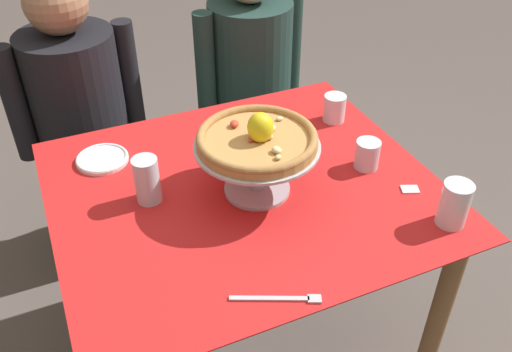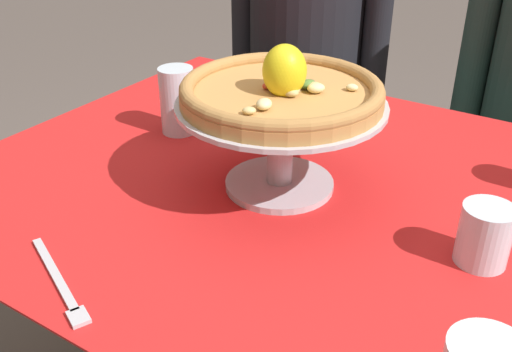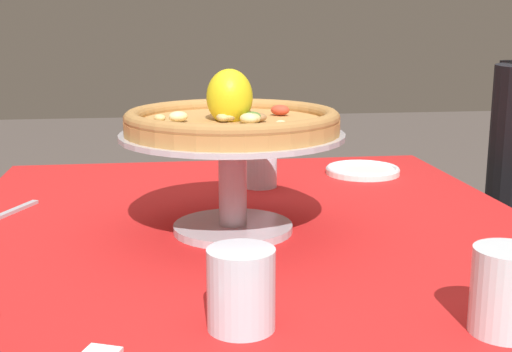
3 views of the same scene
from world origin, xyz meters
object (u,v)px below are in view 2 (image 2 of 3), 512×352
Objects in this scene: pizza_stand at (280,133)px; diner_left at (305,91)px; pizza at (282,90)px; side_plate at (215,86)px; sugar_packet at (492,338)px; water_glass_side_right at (484,239)px; dinner_fork at (60,284)px; water_glass_side_left at (178,104)px.

diner_left is (-0.39, 0.82, -0.27)m from pizza_stand.
pizza is 2.05× the size of side_plate.
diner_left reaches higher than sugar_packet.
side_plate is 0.94m from sugar_packet.
side_plate is (-0.74, 0.35, -0.03)m from water_glass_side_right.
diner_left is at bearing 128.71° from sugar_packet.
water_glass_side_right is 0.59m from dinner_fork.
pizza_stand is 3.87× the size of water_glass_side_right.
side_plate is (-0.09, 0.24, -0.05)m from water_glass_side_left.
water_glass_side_right is at bearing 38.20° from dinner_fork.
water_glass_side_left is at bearing 159.59° from sugar_packet.
water_glass_side_left is 0.86× the size of side_plate.
pizza_stand is 0.46m from sugar_packet.
water_glass_side_right is at bearing 109.88° from sugar_packet.
side_plate is at bearing -89.26° from diner_left.
pizza_stand is at bearing -64.52° from diner_left.
water_glass_side_left is 0.52m from dinner_fork.
dinner_fork is (-0.11, -0.39, -0.10)m from pizza_stand.
pizza_stand is 2.16× the size of side_plate.
water_glass_side_left is 0.75m from sugar_packet.
water_glass_side_left is 0.69× the size of dinner_fork.
pizza_stand is 0.08m from pizza.
side_plate is (-0.38, 0.33, -0.10)m from pizza_stand.
water_glass_side_left is at bearing 164.15° from pizza.
side_plate is 0.52m from diner_left.
pizza is at bearing 175.66° from water_glass_side_right.
water_glass_side_right is (0.35, -0.03, -0.14)m from pizza.
diner_left reaches higher than dinner_fork.
diner_left is (-0.74, 0.84, -0.20)m from water_glass_side_right.
pizza_stand reaches higher than side_plate.
water_glass_side_left reaches higher than sugar_packet.
pizza_stand reaches higher than dinner_fork.
pizza_stand is 1.73× the size of dinner_fork.
pizza is at bearing -40.41° from side_plate.
pizza_stand is 0.42m from dinner_fork.
diner_left is at bearing 102.86° from dinner_fork.
sugar_packet is at bearing -23.58° from pizza.
side_plate is at bearing 139.54° from pizza_stand.
water_glass_side_left is 1.53× the size of water_glass_side_right.
sugar_packet is at bearing 22.52° from dinner_fork.
water_glass_side_right is 1.14m from diner_left.
diner_left reaches higher than water_glass_side_right.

